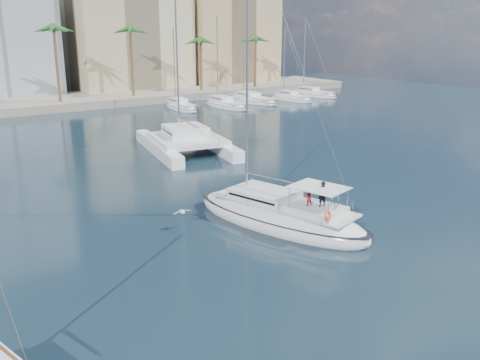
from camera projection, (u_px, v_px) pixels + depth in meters
ground at (270, 244)px, 30.58m from camera, size 160.00×160.00×0.00m
quay at (15, 105)px, 78.46m from camera, size 120.00×14.00×1.20m
building_beige at (127, 36)px, 94.97m from camera, size 20.00×14.00×20.00m
building_tan_right at (227, 40)px, 104.64m from camera, size 18.00×12.00×18.00m
palm_centre at (14, 38)px, 72.59m from camera, size 3.60×3.60×12.30m
palm_right at (223, 35)px, 91.23m from camera, size 3.60×3.60×12.30m
main_sloop at (279, 216)px, 33.46m from camera, size 7.19×13.33×18.87m
catamaran at (186, 139)px, 52.62m from camera, size 9.49×14.80×19.76m
seagull at (182, 212)px, 32.53m from camera, size 1.20×0.51×0.22m
moored_yacht_a at (181, 110)px, 78.57m from camera, size 3.37×9.52×11.90m
moored_yacht_b at (225, 107)px, 80.56m from camera, size 3.32×10.83×13.72m
moored_yacht_c at (252, 102)px, 85.70m from camera, size 3.98×12.33×15.54m
moored_yacht_d at (291, 101)px, 87.69m from camera, size 3.52×9.55×11.90m
moored_yacht_e at (313, 96)px, 92.83m from camera, size 4.61×11.11×13.72m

